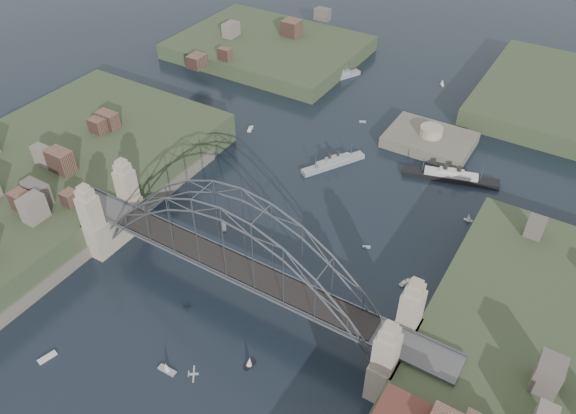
# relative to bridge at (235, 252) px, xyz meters

# --- Properties ---
(ground) EXTENTS (500.00, 500.00, 0.00)m
(ground) POSITION_rel_bridge_xyz_m (0.00, 0.00, -12.32)
(ground) COLOR black
(ground) RESTS_ON ground
(bridge) EXTENTS (84.00, 13.80, 24.60)m
(bridge) POSITION_rel_bridge_xyz_m (0.00, 0.00, 0.00)
(bridge) COLOR #545457
(bridge) RESTS_ON ground
(shore_west) EXTENTS (50.50, 90.00, 12.00)m
(shore_west) POSITION_rel_bridge_xyz_m (-57.32, 0.00, -10.35)
(shore_west) COLOR #354328
(shore_west) RESTS_ON ground
(headland_nw) EXTENTS (60.00, 45.00, 9.00)m
(headland_nw) POSITION_rel_bridge_xyz_m (-55.00, 95.00, -11.82)
(headland_nw) COLOR #354328
(headland_nw) RESTS_ON ground
(fort_island) EXTENTS (22.00, 16.00, 9.40)m
(fort_island) POSITION_rel_bridge_xyz_m (12.00, 70.00, -12.66)
(fort_island) COLOR #605A4D
(fort_island) RESTS_ON ground
(naval_cruiser_near) EXTENTS (10.87, 16.35, 5.27)m
(naval_cruiser_near) POSITION_rel_bridge_xyz_m (-5.17, 48.24, -11.51)
(naval_cruiser_near) COLOR #9BA1A4
(naval_cruiser_near) RESTS_ON ground
(naval_cruiser_far) EXTENTS (9.79, 16.01, 5.68)m
(naval_cruiser_far) POSITION_rel_bridge_xyz_m (-26.32, 90.53, -11.44)
(naval_cruiser_far) COLOR #9BA1A4
(naval_cruiser_far) RESTS_ON ground
(ocean_liner) EXTENTS (23.02, 9.50, 5.66)m
(ocean_liner) POSITION_rel_bridge_xyz_m (21.94, 57.93, -11.45)
(ocean_liner) COLOR black
(ocean_liner) RESTS_ON ground
(aeroplane) EXTENTS (1.95, 2.60, 0.44)m
(aeroplane) POSITION_rel_bridge_xyz_m (7.14, -21.59, -4.53)
(aeroplane) COLOR #B9BCC1
(small_boat_a) EXTENTS (2.46, 2.75, 2.38)m
(small_boat_a) POSITION_rel_bridge_xyz_m (-14.63, 14.88, -11.53)
(small_boat_a) COLOR silver
(small_boat_a) RESTS_ON ground
(small_boat_b) EXTENTS (1.75, 1.25, 0.45)m
(small_boat_b) POSITION_rel_bridge_xyz_m (14.85, 25.51, -12.17)
(small_boat_b) COLOR silver
(small_boat_b) RESTS_ON ground
(small_boat_c) EXTENTS (3.34, 1.18, 2.38)m
(small_boat_c) POSITION_rel_bridge_xyz_m (-0.95, -19.71, -11.62)
(small_boat_c) COLOR silver
(small_boat_c) RESTS_ON ground
(small_boat_d) EXTENTS (1.99, 1.11, 2.38)m
(small_boat_d) POSITION_rel_bridge_xyz_m (30.53, 45.10, -11.37)
(small_boat_d) COLOR silver
(small_boat_d) RESTS_ON ground
(small_boat_e) EXTENTS (1.96, 3.18, 1.43)m
(small_boat_e) POSITION_rel_bridge_xyz_m (-32.79, 51.50, -12.04)
(small_boat_e) COLOR silver
(small_boat_e) RESTS_ON ground
(small_boat_f) EXTENTS (1.46, 1.60, 2.38)m
(small_boat_f) POSITION_rel_bridge_xyz_m (-2.98, 52.94, -11.29)
(small_boat_f) COLOR silver
(small_boat_f) RESTS_ON ground
(small_boat_h) EXTENTS (2.00, 1.40, 0.45)m
(small_boat_h) POSITION_rel_bridge_xyz_m (-8.03, 71.26, -12.17)
(small_boat_h) COLOR silver
(small_boat_h) RESTS_ON ground
(small_boat_i) EXTENTS (1.97, 2.86, 1.43)m
(small_boat_i) POSITION_rel_bridge_xyz_m (25.86, 20.16, -12.04)
(small_boat_i) COLOR silver
(small_boat_i) RESTS_ON ground
(small_boat_j) EXTENTS (1.85, 3.38, 0.45)m
(small_boat_j) POSITION_rel_bridge_xyz_m (-20.39, -28.61, -12.17)
(small_boat_j) COLOR silver
(small_boat_j) RESTS_ON ground
(small_boat_k) EXTENTS (1.71, 1.87, 2.38)m
(small_boat_k) POSITION_rel_bridge_xyz_m (3.42, 104.24, -11.37)
(small_boat_k) COLOR silver
(small_boat_k) RESTS_ON ground
(small_boat_l) EXTENTS (1.42, 2.74, 0.45)m
(small_boat_l) POSITION_rel_bridge_xyz_m (-40.65, 24.26, -12.17)
(small_boat_l) COLOR silver
(small_boat_l) RESTS_ON ground
(small_boat_m) EXTENTS (1.25, 2.37, 2.38)m
(small_boat_m) POSITION_rel_bridge_xyz_m (10.39, -11.49, -11.43)
(small_boat_m) COLOR silver
(small_boat_m) RESTS_ON ground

